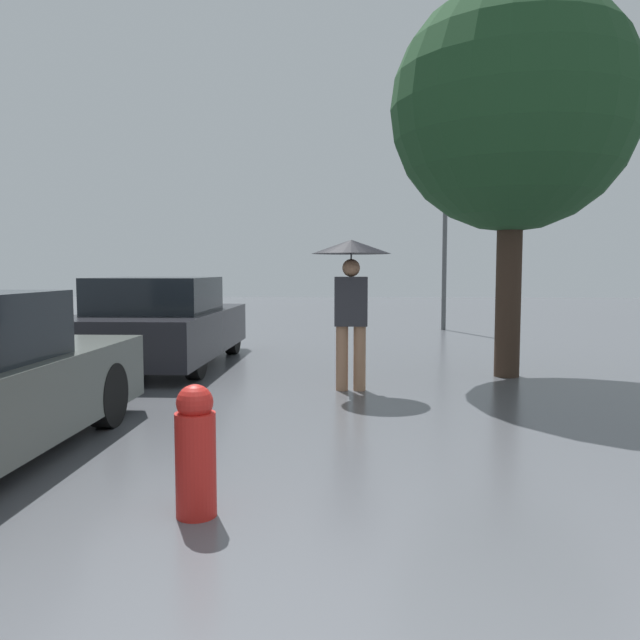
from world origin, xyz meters
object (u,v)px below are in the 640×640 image
pedestrian (351,275)px  tree (513,110)px  street_lamp (445,214)px  fire_hydrant (196,451)px  parked_car_farthest (160,324)px

pedestrian → tree: 3.14m
pedestrian → street_lamp: street_lamp is taller
pedestrian → fire_hydrant: size_ratio=2.30×
pedestrian → parked_car_farthest: (-2.83, 1.84, -0.75)m
street_lamp → fire_hydrant: (-3.04, -11.34, -2.33)m
fire_hydrant → street_lamp: bearing=75.0°
fire_hydrant → tree: bearing=58.9°
pedestrian → street_lamp: (2.17, 7.54, 1.36)m
parked_car_farthest → street_lamp: size_ratio=0.87×
pedestrian → parked_car_farthest: size_ratio=0.44×
parked_car_farthest → street_lamp: street_lamp is taller
fire_hydrant → pedestrian: bearing=77.0°
tree → parked_car_farthest: bearing=171.1°
pedestrian → tree: (2.07, 1.07, 2.10)m
pedestrian → tree: tree is taller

